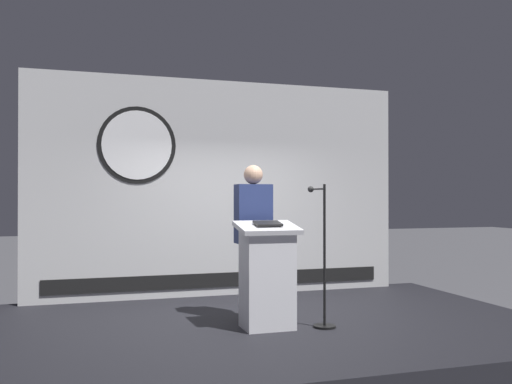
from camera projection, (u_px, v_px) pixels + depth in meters
ground_plane at (261, 350)px, 6.16m from camera, size 40.00×40.00×0.00m
stage_platform at (261, 336)px, 6.16m from camera, size 6.40×4.00×0.30m
banner_display at (219, 188)px, 7.93m from camera, size 5.33×0.12×3.04m
podium at (267, 275)px, 5.92m from camera, size 0.64×0.50×1.14m
speaker_person at (253, 240)px, 6.37m from camera, size 0.40×0.26×1.76m
microphone_stand at (323, 276)px, 6.00m from camera, size 0.24×0.53×1.53m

